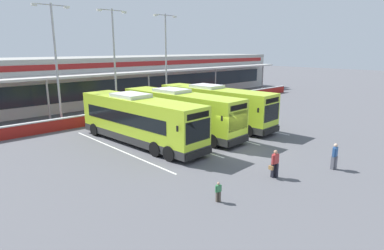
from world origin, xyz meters
name	(u,v)px	position (x,y,z in m)	size (l,w,h in m)	color
ground_plane	(238,150)	(0.00, 0.00, 0.00)	(200.00, 200.00, 0.00)	#56565B
terminal_building	(75,81)	(0.00, 26.91, 3.01)	(70.00, 13.00, 6.00)	#B7B7B2
red_barrier_wall	(128,113)	(0.00, 14.50, 0.56)	(60.00, 0.40, 1.10)	maroon
coach_bus_leftmost	(139,121)	(-4.22, 6.20, 1.79)	(3.47, 12.27, 3.78)	#B7DB2D
coach_bus_left_centre	(180,113)	(-0.05, 6.28, 1.79)	(3.47, 12.27, 3.78)	#B7DB2D
coach_bus_centre	(214,107)	(4.30, 6.33, 1.79)	(3.47, 12.27, 3.78)	#B7DB2D
bay_stripe_far_west	(118,149)	(-6.30, 6.00, 0.00)	(0.14, 13.00, 0.01)	silver
bay_stripe_west	(163,139)	(-2.10, 6.00, 0.00)	(0.14, 13.00, 0.01)	silver
bay_stripe_mid_west	(200,130)	(2.10, 6.00, 0.00)	(0.14, 13.00, 0.01)	silver
bay_stripe_centre	(230,123)	(6.30, 6.00, 0.00)	(0.14, 13.00, 0.01)	silver
pedestrian_with_handbag	(275,163)	(-2.56, -4.65, 0.86)	(0.63, 0.38, 1.62)	black
pedestrian_in_dark_coat	(335,155)	(1.18, -6.41, 0.87)	(0.54, 0.30, 1.62)	slate
pedestrian_child	(218,191)	(-7.08, -4.46, 0.54)	(0.33, 0.23, 1.00)	#4C4238
lamp_post_west	(56,58)	(-6.21, 16.27, 6.29)	(3.24, 0.28, 11.00)	#9E9EA3
lamp_post_centre	(114,57)	(-0.25, 16.22, 6.29)	(3.24, 0.28, 11.00)	#9E9EA3
lamp_post_east	(166,56)	(6.76, 16.46, 6.29)	(3.24, 0.28, 11.00)	#9E9EA3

